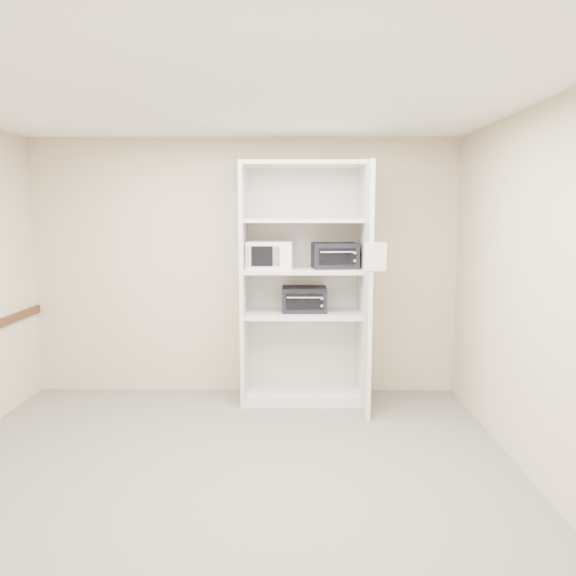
{
  "coord_description": "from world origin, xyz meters",
  "views": [
    {
      "loc": [
        0.52,
        -3.94,
        1.94
      ],
      "look_at": [
        0.47,
        1.29,
        1.22
      ],
      "focal_mm": 35.0,
      "sensor_mm": 36.0,
      "label": 1
    }
  ],
  "objects_px": {
    "toaster_oven_upper": "(335,255)",
    "toaster_oven_lower": "(304,299)",
    "shelving_unit": "(308,292)",
    "microwave": "(270,255)"
  },
  "relations": [
    {
      "from": "toaster_oven_upper",
      "to": "toaster_oven_lower",
      "type": "distance_m",
      "value": 0.55
    },
    {
      "from": "shelving_unit",
      "to": "toaster_oven_lower",
      "type": "distance_m",
      "value": 0.1
    },
    {
      "from": "shelving_unit",
      "to": "toaster_oven_upper",
      "type": "distance_m",
      "value": 0.46
    },
    {
      "from": "microwave",
      "to": "toaster_oven_upper",
      "type": "height_order",
      "value": "microwave"
    },
    {
      "from": "microwave",
      "to": "toaster_oven_lower",
      "type": "bearing_deg",
      "value": 14.32
    },
    {
      "from": "shelving_unit",
      "to": "toaster_oven_lower",
      "type": "height_order",
      "value": "shelving_unit"
    },
    {
      "from": "shelving_unit",
      "to": "toaster_oven_lower",
      "type": "bearing_deg",
      "value": 129.76
    },
    {
      "from": "shelving_unit",
      "to": "microwave",
      "type": "distance_m",
      "value": 0.53
    },
    {
      "from": "toaster_oven_lower",
      "to": "microwave",
      "type": "bearing_deg",
      "value": -170.3
    },
    {
      "from": "shelving_unit",
      "to": "toaster_oven_upper",
      "type": "xyz_separation_m",
      "value": [
        0.27,
        0.01,
        0.37
      ]
    }
  ]
}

